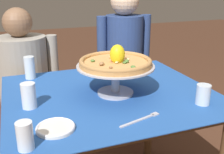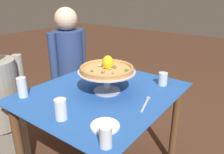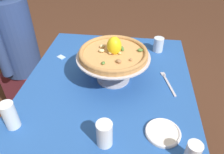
{
  "view_description": "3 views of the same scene",
  "coord_description": "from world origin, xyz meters",
  "px_view_note": "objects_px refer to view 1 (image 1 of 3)",
  "views": [
    {
      "loc": [
        -0.47,
        -1.29,
        1.33
      ],
      "look_at": [
        0.03,
        0.03,
        0.84
      ],
      "focal_mm": 43.73,
      "sensor_mm": 36.0,
      "label": 1
    },
    {
      "loc": [
        -1.13,
        -0.92,
        1.44
      ],
      "look_at": [
        0.07,
        -0.03,
        0.86
      ],
      "focal_mm": 35.43,
      "sensor_mm": 36.0,
      "label": 2
    },
    {
      "loc": [
        -0.98,
        -0.15,
        1.56
      ],
      "look_at": [
        -0.04,
        -0.03,
        0.82
      ],
      "focal_mm": 34.81,
      "sensor_mm": 36.0,
      "label": 3
    }
  ],
  "objects_px": {
    "side_plate": "(56,128)",
    "diner_right": "(124,68)",
    "water_glass_front_left": "(25,138)",
    "water_glass_side_left": "(29,97)",
    "pizza_stand": "(115,74)",
    "sugar_packet": "(121,69)",
    "water_glass_front_right": "(203,96)",
    "diner_left": "(25,87)",
    "water_glass_back_left": "(30,69)",
    "pizza": "(116,61)",
    "dinner_fork": "(142,119)"
  },
  "relations": [
    {
      "from": "side_plate",
      "to": "diner_right",
      "type": "xyz_separation_m",
      "value": [
        0.76,
        1.09,
        -0.14
      ]
    },
    {
      "from": "water_glass_front_left",
      "to": "diner_right",
      "type": "xyz_separation_m",
      "value": [
        0.88,
        1.19,
        -0.18
      ]
    },
    {
      "from": "water_glass_side_left",
      "to": "diner_right",
      "type": "xyz_separation_m",
      "value": [
        0.84,
        0.83,
        -0.19
      ]
    },
    {
      "from": "pizza_stand",
      "to": "sugar_packet",
      "type": "distance_m",
      "value": 0.44
    },
    {
      "from": "water_glass_front_right",
      "to": "sugar_packet",
      "type": "relative_size",
      "value": 1.99
    },
    {
      "from": "water_glass_side_left",
      "to": "side_plate",
      "type": "height_order",
      "value": "water_glass_side_left"
    },
    {
      "from": "water_glass_front_right",
      "to": "sugar_packet",
      "type": "height_order",
      "value": "water_glass_front_right"
    },
    {
      "from": "water_glass_front_right",
      "to": "side_plate",
      "type": "height_order",
      "value": "water_glass_front_right"
    },
    {
      "from": "water_glass_front_right",
      "to": "diner_left",
      "type": "bearing_deg",
      "value": 127.17
    },
    {
      "from": "water_glass_back_left",
      "to": "sugar_packet",
      "type": "relative_size",
      "value": 2.78
    },
    {
      "from": "water_glass_front_left",
      "to": "diner_left",
      "type": "distance_m",
      "value": 1.17
    },
    {
      "from": "pizza",
      "to": "water_glass_back_left",
      "type": "bearing_deg",
      "value": 134.5
    },
    {
      "from": "water_glass_back_left",
      "to": "side_plate",
      "type": "bearing_deg",
      "value": -86.5
    },
    {
      "from": "water_glass_side_left",
      "to": "water_glass_front_left",
      "type": "distance_m",
      "value": 0.35
    },
    {
      "from": "sugar_packet",
      "to": "diner_right",
      "type": "bearing_deg",
      "value": 64.46
    },
    {
      "from": "water_glass_front_right",
      "to": "diner_right",
      "type": "distance_m",
      "value": 1.1
    },
    {
      "from": "pizza",
      "to": "water_glass_front_left",
      "type": "bearing_deg",
      "value": -142.93
    },
    {
      "from": "diner_right",
      "to": "water_glass_front_left",
      "type": "bearing_deg",
      "value": -126.62
    },
    {
      "from": "pizza_stand",
      "to": "water_glass_side_left",
      "type": "xyz_separation_m",
      "value": [
        -0.45,
        -0.02,
        -0.06
      ]
    },
    {
      "from": "pizza",
      "to": "side_plate",
      "type": "bearing_deg",
      "value": -143.75
    },
    {
      "from": "water_glass_front_left",
      "to": "pizza_stand",
      "type": "bearing_deg",
      "value": 37.15
    },
    {
      "from": "pizza_stand",
      "to": "water_glass_back_left",
      "type": "xyz_separation_m",
      "value": [
        -0.41,
        0.42,
        -0.05
      ]
    },
    {
      "from": "dinner_fork",
      "to": "diner_right",
      "type": "distance_m",
      "value": 1.21
    },
    {
      "from": "pizza_stand",
      "to": "water_glass_front_left",
      "type": "distance_m",
      "value": 0.62
    },
    {
      "from": "pizza",
      "to": "diner_right",
      "type": "distance_m",
      "value": 0.96
    },
    {
      "from": "diner_right",
      "to": "diner_left",
      "type": "bearing_deg",
      "value": -177.27
    },
    {
      "from": "side_plate",
      "to": "pizza_stand",
      "type": "bearing_deg",
      "value": 36.35
    },
    {
      "from": "pizza",
      "to": "water_glass_side_left",
      "type": "distance_m",
      "value": 0.47
    },
    {
      "from": "sugar_packet",
      "to": "diner_left",
      "type": "relative_size",
      "value": 0.04
    },
    {
      "from": "water_glass_front_right",
      "to": "water_glass_front_left",
      "type": "xyz_separation_m",
      "value": [
        -0.84,
        -0.1,
        0.0
      ]
    },
    {
      "from": "water_glass_front_left",
      "to": "dinner_fork",
      "type": "relative_size",
      "value": 0.5
    },
    {
      "from": "dinner_fork",
      "to": "pizza_stand",
      "type": "bearing_deg",
      "value": 90.25
    },
    {
      "from": "water_glass_back_left",
      "to": "side_plate",
      "type": "xyz_separation_m",
      "value": [
        0.04,
        -0.68,
        -0.05
      ]
    },
    {
      "from": "water_glass_front_left",
      "to": "water_glass_back_left",
      "type": "bearing_deg",
      "value": 84.2
    },
    {
      "from": "water_glass_back_left",
      "to": "diner_left",
      "type": "relative_size",
      "value": 0.12
    },
    {
      "from": "water_glass_front_left",
      "to": "side_plate",
      "type": "bearing_deg",
      "value": 39.46
    },
    {
      "from": "water_glass_back_left",
      "to": "water_glass_side_left",
      "type": "bearing_deg",
      "value": -95.18
    },
    {
      "from": "diner_left",
      "to": "diner_right",
      "type": "height_order",
      "value": "diner_right"
    },
    {
      "from": "water_glass_front_left",
      "to": "sugar_packet",
      "type": "height_order",
      "value": "water_glass_front_left"
    },
    {
      "from": "side_plate",
      "to": "diner_left",
      "type": "relative_size",
      "value": 0.14
    },
    {
      "from": "sugar_packet",
      "to": "diner_right",
      "type": "height_order",
      "value": "diner_right"
    },
    {
      "from": "pizza_stand",
      "to": "side_plate",
      "type": "relative_size",
      "value": 2.56
    },
    {
      "from": "water_glass_front_right",
      "to": "dinner_fork",
      "type": "relative_size",
      "value": 0.46
    },
    {
      "from": "diner_right",
      "to": "dinner_fork",
      "type": "bearing_deg",
      "value": -109.08
    },
    {
      "from": "water_glass_back_left",
      "to": "diner_left",
      "type": "distance_m",
      "value": 0.44
    },
    {
      "from": "dinner_fork",
      "to": "diner_left",
      "type": "xyz_separation_m",
      "value": [
        -0.44,
        1.09,
        -0.19
      ]
    },
    {
      "from": "pizza_stand",
      "to": "sugar_packet",
      "type": "relative_size",
      "value": 8.18
    },
    {
      "from": "sugar_packet",
      "to": "side_plate",
      "type": "bearing_deg",
      "value": -130.35
    },
    {
      "from": "water_glass_side_left",
      "to": "dinner_fork",
      "type": "height_order",
      "value": "water_glass_side_left"
    },
    {
      "from": "pizza_stand",
      "to": "water_glass_front_left",
      "type": "xyz_separation_m",
      "value": [
        -0.49,
        -0.37,
        -0.07
      ]
    }
  ]
}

